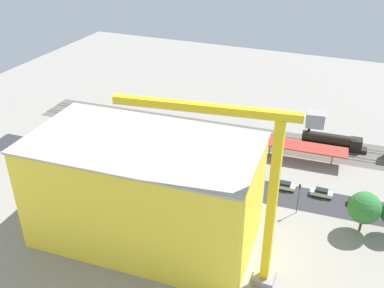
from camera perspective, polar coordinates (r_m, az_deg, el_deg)
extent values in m
plane|color=gray|center=(105.23, 5.10, -3.88)|extent=(207.04, 207.04, 0.00)
cube|color=#5B544C|center=(121.93, 7.93, 0.82)|extent=(129.93, 20.18, 0.01)
cube|color=#2D2D33|center=(101.39, 4.28, -5.24)|extent=(129.70, 15.82, 0.01)
cube|color=#9E9EA8|center=(124.80, 8.34, 1.57)|extent=(129.23, 6.95, 0.12)
cube|color=#9E9EA8|center=(123.55, 8.17, 1.29)|extent=(129.23, 6.95, 0.12)
cube|color=#9E9EA8|center=(120.15, 7.69, 0.49)|extent=(129.23, 6.95, 0.12)
cube|color=#9E9EA8|center=(118.92, 7.51, 0.18)|extent=(129.23, 6.95, 0.12)
cube|color=#A82D23|center=(115.43, 2.67, 1.53)|extent=(68.97, 8.92, 0.32)
cylinder|color=slate|center=(112.86, 17.88, -1.79)|extent=(0.30, 0.30, 3.65)
cylinder|color=slate|center=(113.57, 10.15, -0.55)|extent=(0.30, 0.30, 3.65)
cylinder|color=slate|center=(116.35, 2.65, 0.66)|extent=(0.30, 0.30, 3.65)
cylinder|color=slate|center=(121.07, -4.38, 1.79)|extent=(0.30, 0.30, 3.65)
cylinder|color=slate|center=(127.50, -10.80, 2.79)|extent=(0.30, 0.30, 3.65)
cube|color=black|center=(121.61, 18.02, -0.23)|extent=(16.80, 3.42, 1.00)
cylinder|color=black|center=(120.72, 17.48, 0.67)|extent=(13.91, 3.55, 2.83)
cube|color=black|center=(121.29, 20.65, -0.13)|extent=(3.06, 3.18, 3.45)
cylinder|color=black|center=(119.86, 15.08, 1.97)|extent=(0.70, 0.70, 1.40)
cube|color=black|center=(100.94, 20.96, -7.43)|extent=(3.74, 1.73, 0.30)
cube|color=black|center=(100.62, 21.02, -7.16)|extent=(4.45, 1.81, 0.85)
cube|color=#1E2328|center=(100.24, 21.08, -6.84)|extent=(2.51, 1.56, 0.54)
cube|color=black|center=(101.25, 16.53, -6.47)|extent=(4.06, 1.76, 0.30)
cube|color=silver|center=(100.93, 16.57, -6.21)|extent=(4.83, 1.84, 0.85)
cube|color=#1E2328|center=(100.52, 16.63, -5.86)|extent=(2.72, 1.59, 0.63)
cube|color=black|center=(101.60, 11.99, -5.69)|extent=(4.06, 1.84, 0.30)
cube|color=silver|center=(101.30, 12.02, -5.43)|extent=(4.82, 1.94, 0.80)
cube|color=#1E2328|center=(100.90, 12.06, -5.09)|extent=(2.72, 1.66, 0.66)
cube|color=black|center=(102.85, 8.17, -4.84)|extent=(3.79, 1.92, 0.30)
cube|color=#474C51|center=(102.56, 8.19, -4.59)|extent=(4.50, 2.02, 0.75)
cube|color=#1E2328|center=(102.19, 8.22, -4.28)|extent=(2.55, 1.73, 0.61)
cube|color=yellow|center=(81.32, -6.19, -6.25)|extent=(41.66, 23.45, 20.27)
cube|color=#ADA89E|center=(75.90, -6.60, 0.16)|extent=(42.29, 24.08, 0.40)
cube|color=gray|center=(78.89, 9.39, -16.92)|extent=(3.60, 3.60, 1.20)
cube|color=yellow|center=(69.26, 10.36, -8.37)|extent=(1.40, 1.40, 30.57)
cube|color=yellow|center=(62.35, 1.63, 4.72)|extent=(27.66, 4.99, 1.20)
cube|color=gray|center=(61.21, 15.84, 3.11)|extent=(2.65, 2.31, 2.00)
cube|color=black|center=(98.37, -1.10, -6.17)|extent=(8.55, 2.14, 0.50)
cube|color=white|center=(97.13, -0.54, -5.53)|extent=(6.46, 2.36, 2.68)
cube|color=#334C8C|center=(98.64, -2.84, -5.04)|extent=(2.10, 2.35, 2.49)
cylinder|color=brown|center=(106.88, -10.76, -2.51)|extent=(0.59, 0.59, 3.98)
sphere|color=#28662D|center=(105.10, -10.94, -0.84)|extent=(4.51, 4.51, 4.51)
cylinder|color=brown|center=(113.92, -16.39, -1.37)|extent=(0.41, 0.41, 3.21)
sphere|color=#38843D|center=(112.43, -16.61, 0.02)|extent=(4.45, 4.45, 4.45)
cylinder|color=brown|center=(100.06, -2.56, -4.46)|extent=(0.51, 0.51, 3.58)
sphere|color=#28662D|center=(97.97, -2.61, -2.55)|extent=(6.09, 6.09, 6.09)
cylinder|color=brown|center=(106.54, -10.68, -2.86)|extent=(0.53, 0.53, 3.18)
sphere|color=#38843D|center=(104.63, -10.86, -1.08)|extent=(6.34, 6.34, 6.34)
cylinder|color=brown|center=(93.00, 21.22, -9.71)|extent=(0.50, 0.50, 3.38)
sphere|color=#2D7233|center=(90.75, 21.66, -7.76)|extent=(6.34, 6.34, 6.34)
cylinder|color=#333333|center=(93.20, 13.68, -7.20)|extent=(0.16, 0.16, 6.17)
cube|color=black|center=(91.22, 13.94, -5.40)|extent=(0.36, 0.36, 0.90)
sphere|color=yellow|center=(91.24, 13.80, -5.38)|extent=(0.20, 0.20, 0.20)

